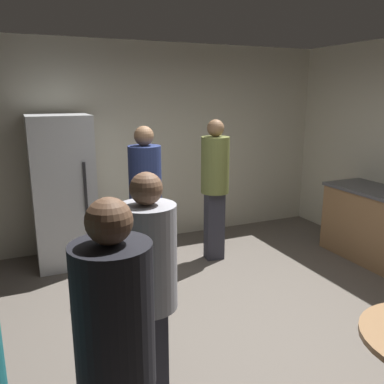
{
  "coord_description": "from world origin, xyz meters",
  "views": [
    {
      "loc": [
        -1.7,
        -2.67,
        2.03
      ],
      "look_at": [
        -0.22,
        0.71,
        1.13
      ],
      "focal_mm": 37.59,
      "sensor_mm": 36.0,
      "label": 1
    }
  ],
  "objects_px": {
    "person_in_black_shirt": "(116,352)",
    "person_in_olive_shirt": "(215,179)",
    "refrigerator": "(63,191)",
    "person_in_navy_shirt": "(146,195)",
    "person_in_gray_shirt": "(149,283)"
  },
  "relations": [
    {
      "from": "person_in_black_shirt",
      "to": "person_in_olive_shirt",
      "type": "relative_size",
      "value": 0.94
    },
    {
      "from": "person_in_olive_shirt",
      "to": "person_in_gray_shirt",
      "type": "bearing_deg",
      "value": -29.7
    },
    {
      "from": "person_in_olive_shirt",
      "to": "person_in_navy_shirt",
      "type": "bearing_deg",
      "value": -65.43
    },
    {
      "from": "person_in_navy_shirt",
      "to": "person_in_black_shirt",
      "type": "height_order",
      "value": "person_in_navy_shirt"
    },
    {
      "from": "refrigerator",
      "to": "person_in_black_shirt",
      "type": "relative_size",
      "value": 1.1
    },
    {
      "from": "person_in_navy_shirt",
      "to": "person_in_olive_shirt",
      "type": "bearing_deg",
      "value": 92.5
    },
    {
      "from": "person_in_navy_shirt",
      "to": "person_in_gray_shirt",
      "type": "bearing_deg",
      "value": -33.17
    },
    {
      "from": "person_in_navy_shirt",
      "to": "person_in_gray_shirt",
      "type": "height_order",
      "value": "person_in_navy_shirt"
    },
    {
      "from": "person_in_navy_shirt",
      "to": "refrigerator",
      "type": "bearing_deg",
      "value": -158.92
    },
    {
      "from": "refrigerator",
      "to": "person_in_gray_shirt",
      "type": "xyz_separation_m",
      "value": [
        0.18,
        -2.77,
        0.04
      ]
    },
    {
      "from": "refrigerator",
      "to": "person_in_navy_shirt",
      "type": "bearing_deg",
      "value": -52.46
    },
    {
      "from": "refrigerator",
      "to": "person_in_olive_shirt",
      "type": "xyz_separation_m",
      "value": [
        1.71,
        -0.61,
        0.12
      ]
    },
    {
      "from": "person_in_navy_shirt",
      "to": "person_in_black_shirt",
      "type": "distance_m",
      "value": 2.56
    },
    {
      "from": "refrigerator",
      "to": "person_in_gray_shirt",
      "type": "height_order",
      "value": "refrigerator"
    },
    {
      "from": "person_in_black_shirt",
      "to": "person_in_olive_shirt",
      "type": "height_order",
      "value": "person_in_olive_shirt"
    }
  ]
}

